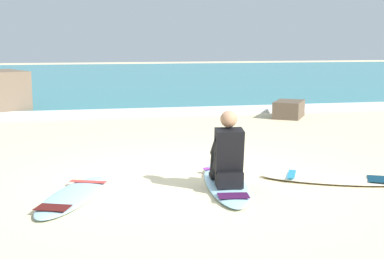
% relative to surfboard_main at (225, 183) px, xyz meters
% --- Properties ---
extents(ground_plane, '(80.00, 80.00, 0.00)m').
position_rel_surfboard_main_xyz_m(ground_plane, '(-0.39, 0.42, -0.04)').
color(ground_plane, beige).
extents(sea, '(80.00, 28.00, 0.10)m').
position_rel_surfboard_main_xyz_m(sea, '(-0.39, 20.67, 0.01)').
color(sea, teal).
rests_on(sea, ground).
extents(breaking_foam, '(80.00, 0.90, 0.11)m').
position_rel_surfboard_main_xyz_m(breaking_foam, '(-0.39, 6.97, 0.02)').
color(breaking_foam, white).
rests_on(breaking_foam, ground).
extents(surfboard_main, '(0.83, 2.31, 0.08)m').
position_rel_surfboard_main_xyz_m(surfboard_main, '(0.00, 0.00, 0.00)').
color(surfboard_main, '#9ED1E5').
rests_on(surfboard_main, ground).
extents(surfer_seated, '(0.41, 0.73, 0.95)m').
position_rel_surfboard_main_xyz_m(surfer_seated, '(-0.04, -0.21, 0.40)').
color(surfer_seated, black).
rests_on(surfer_seated, surfboard_main).
extents(surfboard_spare_near, '(1.15, 1.89, 0.08)m').
position_rel_surfboard_main_xyz_m(surfboard_spare_near, '(-1.95, -0.19, 0.00)').
color(surfboard_spare_near, '#9ED1E5').
rests_on(surfboard_spare_near, ground).
extents(surfboard_spare_far, '(1.89, 1.27, 0.08)m').
position_rel_surfboard_main_xyz_m(surfboard_spare_far, '(1.43, -0.11, 0.00)').
color(surfboard_spare_far, '#EFE5C6').
rests_on(surfboard_spare_far, ground).
extents(shoreline_rock, '(1.05, 1.16, 0.41)m').
position_rel_surfboard_main_xyz_m(shoreline_rock, '(3.19, 5.68, 0.17)').
color(shoreline_rock, brown).
rests_on(shoreline_rock, ground).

